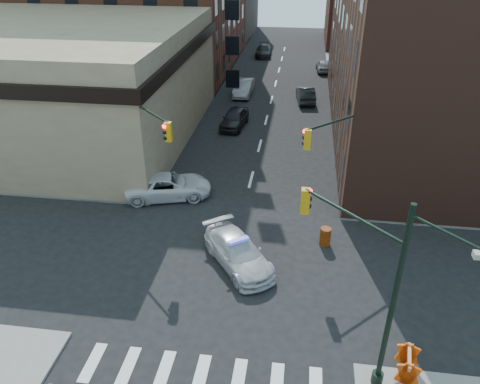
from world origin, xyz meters
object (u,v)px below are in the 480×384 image
(barrel_road, at_px, (325,237))
(parked_car_wfar, at_px, (244,88))
(police_car, at_px, (238,252))
(parked_car_enear, at_px, (306,94))
(parked_car_wnear, at_px, (234,118))
(barricade_se_a, at_px, (407,364))
(barrel_bank, at_px, (168,181))
(pedestrian_a, at_px, (152,172))
(pedestrian_b, at_px, (113,167))
(pickup, at_px, (168,186))
(barricade_nw_a, at_px, (153,179))

(barrel_road, bearing_deg, parked_car_wfar, 107.00)
(police_car, relative_size, parked_car_enear, 1.12)
(parked_car_wnear, relative_size, barricade_se_a, 3.46)
(barrel_road, bearing_deg, barrel_bank, 152.90)
(pedestrian_a, bearing_deg, pedestrian_b, 176.06)
(pickup, distance_m, barricade_se_a, 18.14)
(barrel_bank, bearing_deg, police_car, -52.53)
(parked_car_wnear, bearing_deg, pickup, -94.23)
(parked_car_wnear, xyz_separation_m, barrel_bank, (-2.81, -11.76, -0.36))
(pedestrian_b, bearing_deg, barricade_nw_a, -11.25)
(pedestrian_a, height_order, barricade_nw_a, pedestrian_a)
(police_car, relative_size, barrel_road, 4.85)
(police_car, distance_m, parked_car_wfar, 29.03)
(pickup, bearing_deg, pedestrian_a, 35.64)
(barricade_nw_a, bearing_deg, parked_car_enear, 65.78)
(pickup, bearing_deg, pedestrian_b, 53.62)
(parked_car_enear, bearing_deg, police_car, 76.58)
(barricade_nw_a, bearing_deg, parked_car_wfar, 83.19)
(parked_car_wfar, height_order, pedestrian_a, pedestrian_a)
(parked_car_enear, height_order, pedestrian_b, pedestrian_b)
(parked_car_wnear, height_order, barricade_nw_a, parked_car_wnear)
(police_car, relative_size, barrel_bank, 5.87)
(parked_car_wfar, relative_size, barricade_nw_a, 3.98)
(barricade_se_a, distance_m, barricade_nw_a, 19.94)
(pickup, bearing_deg, parked_car_enear, -38.40)
(parked_car_wnear, xyz_separation_m, pedestrian_b, (-6.77, -11.47, 0.27))
(barricade_se_a, bearing_deg, pickup, 55.18)
(parked_car_wfar, xyz_separation_m, pedestrian_b, (-6.39, -20.74, 0.25))
(parked_car_wfar, distance_m, barrel_bank, 21.17)
(parked_car_wfar, height_order, barricade_nw_a, parked_car_wfar)
(parked_car_wnear, height_order, parked_car_enear, parked_car_wnear)
(police_car, height_order, parked_car_enear, parked_car_enear)
(pickup, height_order, parked_car_wnear, parked_car_wnear)
(barrel_bank, bearing_deg, pedestrian_a, -168.15)
(parked_car_enear, bearing_deg, barricade_se_a, 90.45)
(parked_car_wfar, bearing_deg, pedestrian_a, -97.96)
(barrel_road, height_order, barricade_nw_a, barricade_nw_a)
(police_car, xyz_separation_m, pickup, (-5.57, 6.48, 0.02))
(parked_car_wnear, xyz_separation_m, barricade_se_a, (10.67, -25.63, -0.14))
(pedestrian_b, bearing_deg, parked_car_wnear, 57.09)
(parked_car_wfar, relative_size, pedestrian_a, 2.49)
(parked_car_enear, distance_m, pedestrian_b, 23.36)
(pedestrian_a, bearing_deg, parked_car_wfar, 86.45)
(barrel_road, height_order, barricade_se_a, barricade_se_a)
(police_car, distance_m, barricade_nw_a, 10.32)
(parked_car_enear, xyz_separation_m, pedestrian_b, (-12.93, -19.45, 0.30))
(parked_car_wfar, distance_m, pedestrian_a, 21.51)
(barricade_nw_a, bearing_deg, police_car, -45.15)
(police_car, height_order, pedestrian_a, pedestrian_a)
(parked_car_wnear, distance_m, parked_car_enear, 10.08)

